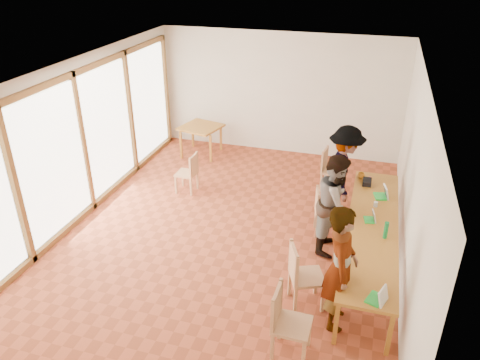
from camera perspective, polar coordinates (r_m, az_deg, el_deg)
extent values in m
plane|color=#A54728|center=(8.83, -1.07, -6.20)|extent=(8.00, 8.00, 0.00)
cube|color=beige|center=(11.75, 4.85, 10.42)|extent=(6.00, 0.10, 3.00)
cube|color=beige|center=(5.05, -15.56, -15.64)|extent=(6.00, 0.10, 3.00)
cube|color=beige|center=(7.82, 20.29, -0.05)|extent=(0.10, 8.00, 3.00)
cube|color=white|center=(9.38, -18.73, 4.68)|extent=(0.10, 8.00, 3.00)
cube|color=white|center=(7.61, -1.26, 13.19)|extent=(6.00, 8.00, 0.04)
cube|color=#B57928|center=(7.90, 15.86, -5.53)|extent=(0.80, 4.00, 0.05)
cube|color=#B57928|center=(6.57, 11.64, -16.78)|extent=(0.06, 0.06, 0.70)
cube|color=#B57928|center=(9.77, 14.07, -1.21)|extent=(0.06, 0.06, 0.70)
cube|color=#B57928|center=(6.60, 17.78, -17.51)|extent=(0.06, 0.06, 0.70)
cube|color=#B57928|center=(9.79, 18.03, -1.73)|extent=(0.06, 0.06, 0.70)
cube|color=#B57928|center=(11.76, -4.81, 6.44)|extent=(0.90, 0.90, 0.05)
cube|color=#B57928|center=(11.70, -7.21, 4.24)|extent=(0.05, 0.05, 0.70)
cube|color=#B57928|center=(12.36, -5.79, 5.59)|extent=(0.05, 0.05, 0.70)
cube|color=#B57928|center=(11.43, -3.60, 3.84)|extent=(0.05, 0.05, 0.70)
cube|color=#B57928|center=(12.10, -2.35, 5.23)|extent=(0.05, 0.05, 0.70)
cube|color=tan|center=(6.27, 6.37, -17.19)|extent=(0.48, 0.48, 0.04)
cube|color=tan|center=(6.12, 4.48, -15.01)|extent=(0.05, 0.47, 0.49)
cube|color=tan|center=(7.02, 8.17, -11.62)|extent=(0.62, 0.62, 0.05)
cube|color=tan|center=(6.82, 6.55, -10.01)|extent=(0.22, 0.45, 0.50)
cube|color=tan|center=(8.69, 10.52, -4.01)|extent=(0.49, 0.49, 0.04)
cube|color=tan|center=(8.55, 9.40, -2.60)|extent=(0.12, 0.42, 0.44)
cube|color=tan|center=(10.25, 11.20, 1.06)|extent=(0.48, 0.48, 0.04)
cube|color=tan|center=(10.18, 10.27, 2.51)|extent=(0.10, 0.43, 0.45)
cube|color=tan|center=(10.07, -6.57, 0.79)|extent=(0.42, 0.42, 0.04)
cube|color=tan|center=(9.90, -5.67, 1.85)|extent=(0.05, 0.41, 0.43)
imported|color=gray|center=(6.53, 12.13, -10.43)|extent=(0.50, 0.72, 1.87)
imported|color=gray|center=(8.09, 11.61, -2.84)|extent=(0.75, 0.92, 1.77)
imported|color=gray|center=(9.17, 12.58, 0.99)|extent=(0.78, 1.24, 1.83)
cube|color=green|center=(6.41, 16.15, -13.75)|extent=(0.27, 0.31, 0.03)
cube|color=white|center=(6.33, 17.06, -13.37)|extent=(0.16, 0.25, 0.22)
cube|color=green|center=(8.00, 15.44, -4.71)|extent=(0.19, 0.24, 0.02)
cube|color=white|center=(7.98, 16.04, -4.25)|extent=(0.10, 0.20, 0.18)
cube|color=green|center=(8.76, 16.69, -1.93)|extent=(0.25, 0.31, 0.03)
cube|color=white|center=(8.74, 17.39, -1.38)|extent=(0.13, 0.26, 0.22)
imported|color=orange|center=(9.36, 14.56, 0.54)|extent=(0.14, 0.14, 0.10)
cylinder|color=#137534|center=(7.56, 17.36, -5.86)|extent=(0.07, 0.07, 0.28)
cylinder|color=silver|center=(8.42, 16.21, -2.85)|extent=(0.07, 0.07, 0.09)
cylinder|color=white|center=(6.93, 12.98, -9.64)|extent=(0.08, 0.08, 0.06)
cube|color=#BC3A5C|center=(9.41, 15.55, 0.25)|extent=(0.05, 0.10, 0.01)
cube|color=black|center=(9.15, 15.23, -0.23)|extent=(0.16, 0.26, 0.09)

